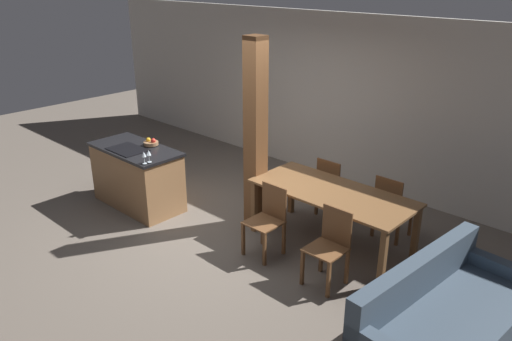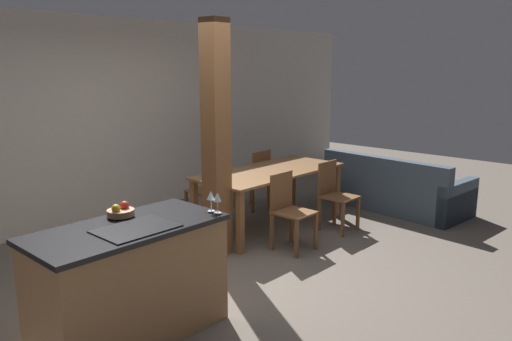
{
  "view_description": "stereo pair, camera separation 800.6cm",
  "coord_description": "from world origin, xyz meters",
  "px_view_note": "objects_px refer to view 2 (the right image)",
  "views": [
    {
      "loc": [
        4.57,
        -4.04,
        3.29
      ],
      "look_at": [
        0.6,
        0.2,
        0.95
      ],
      "focal_mm": 35.0,
      "sensor_mm": 36.0,
      "label": 1
    },
    {
      "loc": [
        -3.32,
        -3.38,
        2.08
      ],
      "look_at": [
        0.6,
        0.2,
        0.95
      ],
      "focal_mm": 35.0,
      "sensor_mm": 36.0,
      "label": 2
    }
  ],
  "objects_px": {
    "dining_chair_far_left": "(208,189)",
    "timber_post": "(216,141)",
    "fruit_bowl": "(121,211)",
    "dining_chair_near_right": "(335,194)",
    "couch": "(394,191)",
    "wine_glass_near": "(217,198)",
    "dining_chair_far_right": "(255,178)",
    "dining_table": "(270,177)",
    "kitchen_island": "(130,282)",
    "dining_chair_near_left": "(289,209)",
    "wine_glass_middle": "(211,196)"
  },
  "relations": [
    {
      "from": "fruit_bowl",
      "to": "wine_glass_near",
      "type": "bearing_deg",
      "value": -42.25
    },
    {
      "from": "wine_glass_near",
      "to": "dining_chair_far_left",
      "type": "relative_size",
      "value": 0.19
    },
    {
      "from": "kitchen_island",
      "to": "dining_table",
      "type": "height_order",
      "value": "kitchen_island"
    },
    {
      "from": "kitchen_island",
      "to": "dining_chair_near_left",
      "type": "height_order",
      "value": "kitchen_island"
    },
    {
      "from": "dining_chair_near_right",
      "to": "dining_chair_far_right",
      "type": "distance_m",
      "value": 1.37
    },
    {
      "from": "dining_table",
      "to": "couch",
      "type": "xyz_separation_m",
      "value": [
        1.86,
        -0.8,
        -0.4
      ]
    },
    {
      "from": "dining_chair_near_left",
      "to": "dining_chair_near_right",
      "type": "relative_size",
      "value": 1.0
    },
    {
      "from": "wine_glass_near",
      "to": "dining_chair_far_left",
      "type": "distance_m",
      "value": 2.62
    },
    {
      "from": "dining_chair_near_right",
      "to": "dining_chair_near_left",
      "type": "bearing_deg",
      "value": 180.0
    },
    {
      "from": "dining_chair_far_right",
      "to": "timber_post",
      "type": "height_order",
      "value": "timber_post"
    },
    {
      "from": "dining_chair_near_left",
      "to": "timber_post",
      "type": "xyz_separation_m",
      "value": [
        -0.66,
        0.49,
        0.81
      ]
    },
    {
      "from": "dining_table",
      "to": "couch",
      "type": "height_order",
      "value": "couch"
    },
    {
      "from": "timber_post",
      "to": "fruit_bowl",
      "type": "bearing_deg",
      "value": -160.13
    },
    {
      "from": "dining_chair_near_right",
      "to": "dining_chair_far_left",
      "type": "bearing_deg",
      "value": 124.02
    },
    {
      "from": "kitchen_island",
      "to": "wine_glass_near",
      "type": "distance_m",
      "value": 0.92
    },
    {
      "from": "kitchen_island",
      "to": "dining_chair_near_left",
      "type": "relative_size",
      "value": 1.66
    },
    {
      "from": "kitchen_island",
      "to": "couch",
      "type": "height_order",
      "value": "kitchen_island"
    },
    {
      "from": "wine_glass_near",
      "to": "dining_chair_near_left",
      "type": "height_order",
      "value": "wine_glass_near"
    },
    {
      "from": "kitchen_island",
      "to": "wine_glass_middle",
      "type": "distance_m",
      "value": 0.9
    },
    {
      "from": "dining_chair_near_right",
      "to": "couch",
      "type": "xyz_separation_m",
      "value": [
        1.4,
        -0.12,
        -0.2
      ]
    },
    {
      "from": "wine_glass_near",
      "to": "dining_chair_far_left",
      "type": "height_order",
      "value": "wine_glass_near"
    },
    {
      "from": "kitchen_island",
      "to": "couch",
      "type": "relative_size",
      "value": 0.7
    },
    {
      "from": "wine_glass_middle",
      "to": "fruit_bowl",
      "type": "bearing_deg",
      "value": 142.33
    },
    {
      "from": "fruit_bowl",
      "to": "couch",
      "type": "relative_size",
      "value": 0.1
    },
    {
      "from": "dining_table",
      "to": "dining_chair_far_left",
      "type": "relative_size",
      "value": 2.34
    },
    {
      "from": "dining_table",
      "to": "kitchen_island",
      "type": "bearing_deg",
      "value": -160.55
    },
    {
      "from": "dining_chair_near_right",
      "to": "dining_chair_far_right",
      "type": "relative_size",
      "value": 1.0
    },
    {
      "from": "dining_chair_near_right",
      "to": "timber_post",
      "type": "relative_size",
      "value": 0.34
    },
    {
      "from": "kitchen_island",
      "to": "fruit_bowl",
      "type": "relative_size",
      "value": 6.84
    },
    {
      "from": "fruit_bowl",
      "to": "couch",
      "type": "bearing_deg",
      "value": -0.6
    },
    {
      "from": "couch",
      "to": "dining_chair_far_right",
      "type": "bearing_deg",
      "value": 48.24
    },
    {
      "from": "dining_chair_far_left",
      "to": "timber_post",
      "type": "height_order",
      "value": "timber_post"
    },
    {
      "from": "couch",
      "to": "dining_table",
      "type": "bearing_deg",
      "value": 71.6
    },
    {
      "from": "wine_glass_near",
      "to": "dining_table",
      "type": "bearing_deg",
      "value": 30.89
    },
    {
      "from": "dining_chair_near_right",
      "to": "wine_glass_near",
      "type": "bearing_deg",
      "value": -167.21
    },
    {
      "from": "dining_chair_near_right",
      "to": "couch",
      "type": "height_order",
      "value": "dining_chair_near_right"
    },
    {
      "from": "dining_chair_far_left",
      "to": "dining_chair_far_right",
      "type": "distance_m",
      "value": 0.92
    },
    {
      "from": "dining_chair_far_left",
      "to": "timber_post",
      "type": "xyz_separation_m",
      "value": [
        -0.66,
        -0.88,
        0.81
      ]
    },
    {
      "from": "fruit_bowl",
      "to": "wine_glass_middle",
      "type": "relative_size",
      "value": 1.26
    },
    {
      "from": "wine_glass_middle",
      "to": "dining_chair_far_right",
      "type": "relative_size",
      "value": 0.19
    },
    {
      "from": "dining_table",
      "to": "dining_chair_near_right",
      "type": "distance_m",
      "value": 0.85
    },
    {
      "from": "fruit_bowl",
      "to": "dining_chair_far_right",
      "type": "xyz_separation_m",
      "value": [
        3.14,
        1.44,
        -0.49
      ]
    },
    {
      "from": "fruit_bowl",
      "to": "dining_chair_near_right",
      "type": "bearing_deg",
      "value": 1.36
    },
    {
      "from": "wine_glass_middle",
      "to": "dining_table",
      "type": "height_order",
      "value": "wine_glass_middle"
    },
    {
      "from": "dining_chair_near_left",
      "to": "couch",
      "type": "distance_m",
      "value": 2.33
    },
    {
      "from": "wine_glass_middle",
      "to": "timber_post",
      "type": "relative_size",
      "value": 0.07
    },
    {
      "from": "dining_chair_near_right",
      "to": "dining_chair_far_right",
      "type": "height_order",
      "value": "same"
    },
    {
      "from": "dining_chair_far_right",
      "to": "timber_post",
      "type": "relative_size",
      "value": 0.34
    },
    {
      "from": "dining_chair_near_right",
      "to": "dining_table",
      "type": "bearing_deg",
      "value": 124.02
    },
    {
      "from": "fruit_bowl",
      "to": "timber_post",
      "type": "xyz_separation_m",
      "value": [
        1.56,
        0.56,
        0.33
      ]
    }
  ]
}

